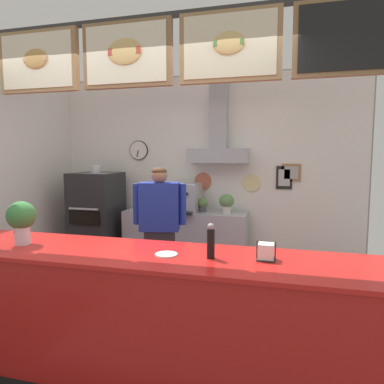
# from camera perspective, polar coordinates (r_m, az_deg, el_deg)

# --- Properties ---
(ground_plane) EXTENTS (5.70, 5.70, 0.00)m
(ground_plane) POSITION_cam_1_polar(r_m,az_deg,el_deg) (3.46, -7.81, -23.71)
(ground_plane) COLOR #3F3A38
(back_wall_assembly) EXTENTS (4.54, 2.73, 2.87)m
(back_wall_assembly) POSITION_cam_1_polar(r_m,az_deg,el_deg) (5.10, 1.70, 4.01)
(back_wall_assembly) COLOR gray
(back_wall_assembly) RESTS_ON ground_plane
(service_counter) EXTENTS (3.89, 0.74, 1.01)m
(service_counter) POSITION_cam_1_polar(r_m,az_deg,el_deg) (2.88, -11.51, -18.98)
(service_counter) COLOR #B21916
(service_counter) RESTS_ON ground_plane
(back_prep_counter) EXTENTS (1.74, 0.53, 0.92)m
(back_prep_counter) POSITION_cam_1_polar(r_m,az_deg,el_deg) (5.08, -1.02, -8.29)
(back_prep_counter) COLOR #A3A5AD
(back_prep_counter) RESTS_ON ground_plane
(pizza_oven) EXTENTS (0.63, 0.69, 1.55)m
(pizza_oven) POSITION_cam_1_polar(r_m,az_deg,el_deg) (5.40, -15.11, -4.64)
(pizza_oven) COLOR #232326
(pizza_oven) RESTS_ON ground_plane
(shop_worker) EXTENTS (0.58, 0.31, 1.58)m
(shop_worker) POSITION_cam_1_polar(r_m,az_deg,el_deg) (3.97, -5.24, -6.66)
(shop_worker) COLOR #232328
(shop_worker) RESTS_ON ground_plane
(espresso_machine) EXTENTS (0.52, 0.55, 0.40)m
(espresso_machine) POSITION_cam_1_polar(r_m,az_deg,el_deg) (4.95, -1.85, -0.89)
(espresso_machine) COLOR #A3A5AD
(espresso_machine) RESTS_ON back_prep_counter
(potted_basil) EXTENTS (0.21, 0.21, 0.26)m
(potted_basil) POSITION_cam_1_polar(r_m,az_deg,el_deg) (4.80, 5.63, -1.67)
(potted_basil) COLOR beige
(potted_basil) RESTS_ON back_prep_counter
(potted_oregano) EXTENTS (0.13, 0.13, 0.18)m
(potted_oregano) POSITION_cam_1_polar(r_m,az_deg,el_deg) (5.06, -5.02, -1.86)
(potted_oregano) COLOR beige
(potted_oregano) RESTS_ON back_prep_counter
(potted_thyme) EXTENTS (0.14, 0.14, 0.21)m
(potted_thyme) POSITION_cam_1_polar(r_m,az_deg,el_deg) (5.16, -7.99, -1.51)
(potted_thyme) COLOR #9E563D
(potted_thyme) RESTS_ON back_prep_counter
(potted_rosemary) EXTENTS (0.15, 0.15, 0.20)m
(potted_rosemary) POSITION_cam_1_polar(r_m,az_deg,el_deg) (4.91, 1.73, -1.93)
(potted_rosemary) COLOR #4C4C51
(potted_rosemary) RESTS_ON back_prep_counter
(napkin_holder) EXTENTS (0.13, 0.12, 0.13)m
(napkin_holder) POSITION_cam_1_polar(r_m,az_deg,el_deg) (2.46, 11.91, -9.54)
(napkin_holder) COLOR #262628
(napkin_holder) RESTS_ON service_counter
(condiment_plate) EXTENTS (0.16, 0.16, 0.01)m
(condiment_plate) POSITION_cam_1_polar(r_m,az_deg,el_deg) (2.53, -4.20, -10.07)
(condiment_plate) COLOR white
(condiment_plate) RESTS_ON service_counter
(basil_vase) EXTENTS (0.22, 0.22, 0.34)m
(basil_vase) POSITION_cam_1_polar(r_m,az_deg,el_deg) (3.10, -25.91, -4.06)
(basil_vase) COLOR silver
(basil_vase) RESTS_ON service_counter
(pepper_grinder) EXTENTS (0.05, 0.05, 0.24)m
(pepper_grinder) POSITION_cam_1_polar(r_m,az_deg,el_deg) (2.43, 3.06, -7.95)
(pepper_grinder) COLOR black
(pepper_grinder) RESTS_ON service_counter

